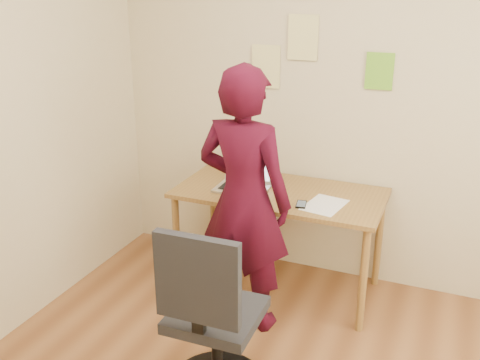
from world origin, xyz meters
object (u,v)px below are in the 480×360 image
at_px(laptop, 245,180).
at_px(person, 244,201).
at_px(desk, 279,203).
at_px(office_chair, 212,327).
at_px(phone, 301,204).

xyz_separation_m(laptop, person, (0.17, -0.43, 0.04)).
relative_size(desk, office_chair, 1.39).
xyz_separation_m(phone, person, (-0.28, -0.28, 0.09)).
xyz_separation_m(desk, laptop, (-0.25, -0.03, 0.14)).
distance_m(desk, person, 0.50).
height_order(phone, person, person).
distance_m(office_chair, person, 0.83).
bearing_deg(phone, person, -145.11).
relative_size(laptop, office_chair, 0.36).
bearing_deg(phone, desk, 128.60).
relative_size(desk, laptop, 3.88).
bearing_deg(office_chair, laptop, 102.57).
xyz_separation_m(office_chair, person, (-0.12, 0.71, 0.40)).
relative_size(phone, office_chair, 0.13).
distance_m(phone, office_chair, 1.06).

